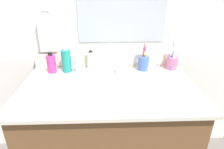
{
  "coord_description": "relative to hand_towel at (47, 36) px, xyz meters",
  "views": [
    {
      "loc": [
        -0.02,
        -1.02,
        1.28
      ],
      "look_at": [
        0.02,
        0.0,
        0.82
      ],
      "focal_mm": 31.46,
      "sensor_mm": 36.0,
      "label": 1
    }
  ],
  "objects": [
    {
      "name": "vanity_cabinet",
      "position": [
        0.41,
        -0.33,
        -0.6
      ],
      "size": [
        0.98,
        0.58,
        0.73
      ],
      "primitive_type": "cube",
      "color": "brown",
      "rests_on": "ground_plane"
    },
    {
      "name": "countertop",
      "position": [
        0.41,
        -0.33,
        -0.23
      ],
      "size": [
        1.02,
        0.63,
        0.02
      ],
      "primitive_type": "cube",
      "color": "beige",
      "rests_on": "vanity_cabinet"
    },
    {
      "name": "backsplash",
      "position": [
        0.41,
        -0.02,
        -0.17
      ],
      "size": [
        1.02,
        0.02,
        0.09
      ],
      "primitive_type": "cube",
      "color": "beige",
      "rests_on": "countertop"
    },
    {
      "name": "back_wall",
      "position": [
        0.41,
        0.04,
        -0.32
      ],
      "size": [
        2.12,
        0.04,
        1.3
      ],
      "primitive_type": "cube",
      "color": "white",
      "rests_on": "ground_plane"
    },
    {
      "name": "towel_ring",
      "position": [
        0.0,
        0.02,
        0.12
      ],
      "size": [
        0.1,
        0.01,
        0.1
      ],
      "primitive_type": "torus",
      "rotation": [
        1.57,
        0.0,
        0.0
      ],
      "color": "silver"
    },
    {
      "name": "hand_towel",
      "position": [
        0.0,
        0.0,
        0.0
      ],
      "size": [
        0.11,
        0.04,
        0.22
      ],
      "primitive_type": "cube",
      "color": "silver"
    },
    {
      "name": "sink_basin",
      "position": [
        0.48,
        -0.35,
        -0.25
      ],
      "size": [
        0.36,
        0.36,
        0.11
      ],
      "color": "white",
      "rests_on": "countertop"
    },
    {
      "name": "faucet",
      "position": [
        0.48,
        -0.15,
        -0.19
      ],
      "size": [
        0.16,
        0.1,
        0.08
      ],
      "color": "silver",
      "rests_on": "countertop"
    },
    {
      "name": "bottle_gel_clear",
      "position": [
        0.21,
        -0.12,
        -0.18
      ],
      "size": [
        0.05,
        0.05,
        0.1
      ],
      "color": "silver",
      "rests_on": "countertop"
    },
    {
      "name": "bottle_soap_pink",
      "position": [
        0.04,
        -0.12,
        -0.16
      ],
      "size": [
        0.06,
        0.06,
        0.14
      ],
      "color": "#D8338C",
      "rests_on": "countertop"
    },
    {
      "name": "bottle_lotion_white",
      "position": [
        0.29,
        -0.05,
        -0.16
      ],
      "size": [
        0.06,
        0.06,
        0.13
      ],
      "color": "white",
      "rests_on": "countertop"
    },
    {
      "name": "bottle_mouthwash_teal",
      "position": [
        0.14,
        -0.11,
        -0.14
      ],
      "size": [
        0.06,
        0.06,
        0.18
      ],
      "color": "teal",
      "rests_on": "countertop"
    },
    {
      "name": "cup_pink",
      "position": [
        0.86,
        -0.09,
        -0.17
      ],
      "size": [
        0.08,
        0.09,
        0.2
      ],
      "color": "#D16693",
      "rests_on": "countertop"
    },
    {
      "name": "cup_blue_plastic",
      "position": [
        0.65,
        -0.1,
        -0.17
      ],
      "size": [
        0.08,
        0.08,
        0.19
      ],
      "color": "#3F66B7",
      "rests_on": "countertop"
    }
  ]
}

